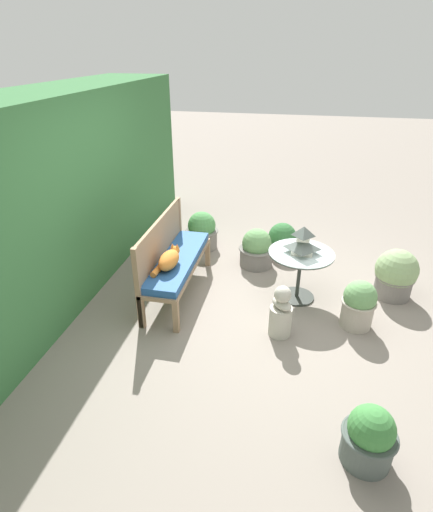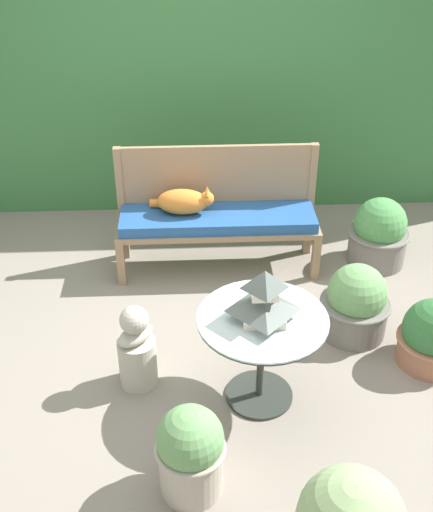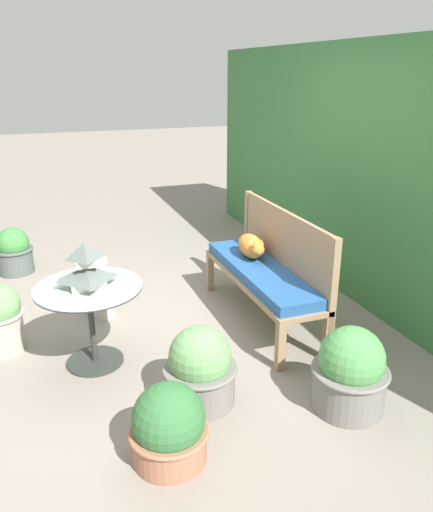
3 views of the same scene
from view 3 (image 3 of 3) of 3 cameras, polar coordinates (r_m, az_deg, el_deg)
name	(u,v)px [view 3 (image 3 of 3)]	position (r m, az deg, el deg)	size (l,w,h in m)	color
ground	(155,330)	(4.25, -7.07, -8.44)	(30.00, 30.00, 0.00)	gray
foliage_hedge_back	(410,174)	(4.96, 21.25, 8.71)	(6.40, 1.09, 2.30)	#38703D
garden_bench	(261,276)	(4.23, 5.14, -2.27)	(1.56, 0.45, 0.50)	#937556
bench_backrest	(284,243)	(4.22, 7.75, 1.45)	(1.56, 0.06, 0.96)	#937556
cat	(251,246)	(4.39, 4.02, 1.13)	(0.50, 0.25, 0.22)	orange
patio_table	(90,303)	(3.68, -14.29, -5.22)	(0.76, 0.76, 0.62)	#2D332D
pagoda_birdhouse	(86,268)	(3.58, -14.66, -1.37)	(0.32, 0.32, 0.33)	silver
garden_bust	(100,289)	(4.47, -13.14, -3.65)	(0.28, 0.27, 0.59)	#B7B2A3
potted_plant_hedge_corner	(350,372)	(3.33, 15.04, -12.70)	(0.49, 0.49, 0.56)	slate
potted_plant_table_far	(169,427)	(2.90, -5.46, -18.92)	(0.45, 0.45, 0.47)	#9E664C
potted_plant_path_edge	(14,252)	(5.71, -22.14, 0.45)	(0.40, 0.40, 0.50)	#4C5651
potted_plant_patio_mid	(200,369)	(3.28, -1.89, -12.78)	(0.49, 0.49, 0.54)	slate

